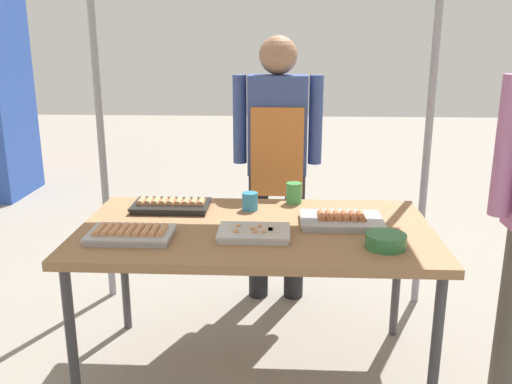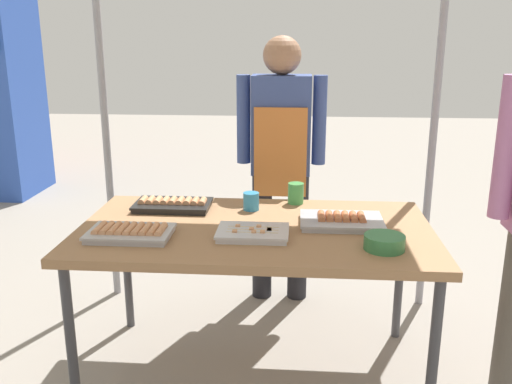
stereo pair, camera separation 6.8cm
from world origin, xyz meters
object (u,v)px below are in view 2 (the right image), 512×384
Objects in this scene: tray_grilled_sausages at (341,221)px; drink_cup_near_edge at (251,201)px; condiment_bowl at (384,242)px; vendor_woman at (281,150)px; tray_spring_rolls at (130,232)px; tray_pork_links at (173,204)px; drink_cup_by_wok at (296,193)px; stall_table at (255,238)px; tray_meat_skewers at (252,233)px.

tray_grilled_sausages is 4.25× the size of drink_cup_near_edge.
condiment_bowl is 1.17m from vendor_woman.
tray_spring_rolls is 4.05× the size of drink_cup_near_edge.
condiment_bowl is 0.76m from drink_cup_near_edge.
vendor_woman is (0.52, 0.58, 0.17)m from tray_pork_links.
tray_grilled_sausages is 0.48m from drink_cup_near_edge.
drink_cup_by_wok is (0.61, 0.14, 0.03)m from tray_pork_links.
stall_table is 9.64× the size of condiment_bowl.
tray_meat_skewers is 0.53m from tray_spring_rolls.
drink_cup_by_wok reaches higher than tray_grilled_sausages.
tray_pork_links reaches higher than tray_meat_skewers.
tray_meat_skewers is at bearing 84.67° from vendor_woman.
vendor_woman reaches higher than drink_cup_by_wok.
stall_table is at bearing -115.26° from drink_cup_by_wok.
tray_grilled_sausages is 0.85m from vendor_woman.
tray_spring_rolls is at bearing 176.86° from condiment_bowl.
condiment_bowl is at bearing -23.46° from stall_table.
stall_table is 4.23× the size of tray_pork_links.
condiment_bowl is at bearing -62.35° from tray_grilled_sausages.
condiment_bowl is (0.98, -0.48, 0.01)m from tray_pork_links.
stall_table is 1.01× the size of vendor_woman.
condiment_bowl is (0.15, -0.29, 0.01)m from tray_grilled_sausages.
drink_cup_near_edge is (0.39, 0.01, 0.02)m from tray_pork_links.
drink_cup_by_wok is (-0.21, 0.33, 0.03)m from tray_grilled_sausages.
stall_table is 0.15m from tray_meat_skewers.
tray_meat_skewers is at bearing -109.59° from drink_cup_by_wok.
tray_pork_links is at bearing 150.68° from stall_table.
tray_pork_links is (-0.43, 0.24, 0.07)m from stall_table.
condiment_bowl is (0.54, -0.24, 0.08)m from stall_table.
tray_pork_links reaches higher than tray_grilled_sausages.
stall_table is 0.44m from drink_cup_by_wok.
stall_table is 5.18× the size of tray_meat_skewers.
tray_spring_rolls is at bearing 58.61° from vendor_woman.
tray_grilled_sausages is at bearing 14.17° from tray_spring_rolls.
drink_cup_near_edge is (0.49, 0.43, 0.02)m from tray_spring_rolls.
tray_spring_rolls is at bearing -174.77° from tray_meat_skewers.
stall_table is 0.87m from vendor_woman.
tray_grilled_sausages is 0.33m from condiment_bowl.
drink_cup_by_wok is at bearing 101.84° from vendor_woman.
condiment_bowl is at bearing 113.25° from vendor_woman.
tray_grilled_sausages is 0.85m from tray_pork_links.
tray_meat_skewers is at bearing 5.23° from tray_spring_rolls.
condiment_bowl reaches higher than stall_table.
stall_table is at bearing 83.96° from vendor_woman.
condiment_bowl is 0.72m from drink_cup_by_wok.
condiment_bowl reaches higher than tray_grilled_sausages.
drink_cup_near_edge reaches higher than tray_pork_links.
tray_spring_rolls is at bearing -165.83° from tray_grilled_sausages.
drink_cup_by_wok reaches higher than condiment_bowl.
condiment_bowl is at bearing -11.05° from tray_meat_skewers.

